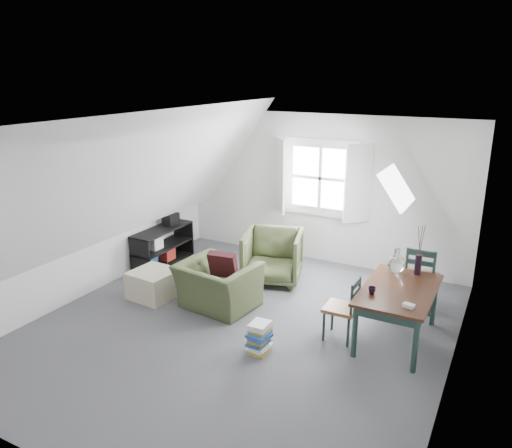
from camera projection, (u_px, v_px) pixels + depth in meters
The scene contains 24 objects.
floor at pixel (240, 328), 6.39m from camera, with size 5.50×5.50×0.00m, color #4D4D51.
ceiling at pixel (238, 131), 5.65m from camera, with size 5.50×5.50×0.00m, color white.
wall_back at pixel (321, 189), 8.34m from camera, with size 5.00×5.00×0.00m, color silver.
wall_front at pixel (55, 339), 3.70m from camera, with size 5.00×5.00×0.00m, color silver.
wall_left at pixel (88, 209), 7.14m from camera, with size 5.50×5.50×0.00m, color silver.
wall_right at pixel (460, 273), 4.90m from camera, with size 5.50×5.50×0.00m, color silver.
slope_left at pixel (137, 180), 6.56m from camera, with size 5.50×5.50×0.00m, color white.
slope_right at pixel (368, 209), 5.17m from camera, with size 5.50×5.50×0.00m, color white.
dormer_window at pixel (320, 179), 8.22m from camera, with size 1.71×0.35×1.30m.
skylight at pixel (397, 187), 6.28m from camera, with size 0.55×0.75×0.04m, color white.
armchair_near at pixel (218, 307), 6.95m from camera, with size 1.00×0.87×0.65m, color #3B4526.
armchair_far at pixel (272, 280), 7.84m from camera, with size 0.86×0.88×0.80m, color #3B4526.
throw_pillow at pixel (223, 265), 6.91m from camera, with size 0.39×0.11×0.39m, color #350E14.
ottoman at pixel (154, 284), 7.22m from camera, with size 0.60×0.60×0.40m, color tan.
dining_table at pixel (399, 295), 5.94m from camera, with size 0.81×1.36×0.68m.
demijohn at pixel (396, 264), 6.32m from camera, with size 0.23×0.23×0.32m.
vase_twigs at pixel (418, 263), 6.29m from camera, with size 0.08×0.09×0.65m.
cup at pixel (372, 294), 5.77m from camera, with size 0.09×0.09×0.08m, color black.
paper_box at pixel (409, 306), 5.44m from camera, with size 0.12×0.08×0.04m, color white.
dining_chair_far at pixel (421, 277), 6.75m from camera, with size 0.43×0.43×0.92m.
dining_chair_near at pixel (343, 308), 6.01m from camera, with size 0.38×0.38×0.80m.
media_shelf at pixel (162, 248), 8.42m from camera, with size 0.40×1.21×0.62m.
electronics_box at pixel (171, 220), 8.54m from camera, with size 0.19×0.26×0.21m, color black.
magazine_stack at pixel (260, 338), 5.79m from camera, with size 0.27×0.32×0.36m.
Camera 1 is at (2.86, -4.95, 3.15)m, focal length 35.00 mm.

